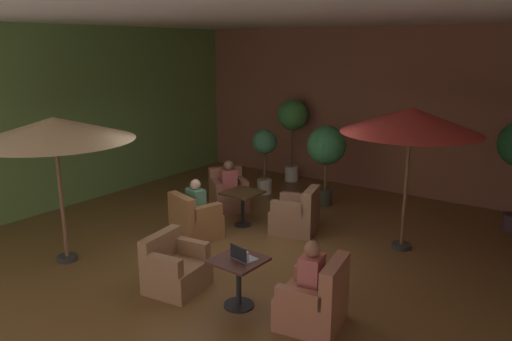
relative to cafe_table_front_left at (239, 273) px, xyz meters
name	(u,v)px	position (x,y,z in m)	size (l,w,h in m)	color
ground_plane	(238,258)	(-0.95, 1.23, -0.49)	(9.43, 10.30, 0.02)	brown
wall_back_brick	(368,110)	(-0.95, 6.33, 1.42)	(9.43, 0.08, 3.81)	brown
wall_left_accent	(59,119)	(-5.63, 1.23, 1.42)	(0.08, 10.30, 3.81)	#648D47
ceiling_slab	(236,13)	(-0.95, 1.23, 3.36)	(9.43, 10.30, 0.06)	silver
cafe_table_front_left	(239,273)	(0.00, 0.00, 0.00)	(0.65, 0.65, 0.68)	black
armchair_front_left_north	(315,302)	(1.04, 0.18, -0.17)	(0.87, 0.87, 0.90)	#A25E47
armchair_front_left_east	(175,269)	(-1.04, -0.14, -0.18)	(0.81, 0.87, 0.80)	#906546
cafe_table_front_right	(243,199)	(-1.78, 2.47, 0.04)	(0.68, 0.68, 0.68)	black
armchair_front_right_north	(195,221)	(-2.09, 1.44, -0.16)	(0.90, 0.92, 0.85)	#A0683D
armchair_front_right_east	(296,216)	(-0.74, 2.74, -0.16)	(0.95, 0.88, 0.87)	#8F654B
armchair_front_right_south	(228,194)	(-2.64, 3.11, -0.16)	(1.01, 1.01, 0.86)	#985E48
patio_umbrella_tall_red	(54,130)	(-3.15, -0.46, 1.67)	(2.41, 2.41, 2.34)	#2D2D2D
patio_umbrella_center_beige	(411,121)	(1.11, 3.16, 1.72)	(2.27, 2.27, 2.43)	#2D2D2D
potted_tree_mid_left	(326,148)	(-1.08, 4.51, 0.77)	(0.83, 0.83, 1.75)	#36392C
potted_tree_mid_right	(265,150)	(-2.64, 4.47, 0.56)	(0.57, 0.57, 1.52)	beige
potted_tree_right_corner	(293,121)	(-2.70, 5.79, 1.07)	(0.76, 0.76, 2.08)	silver
patron_blue_shirt	(196,199)	(-2.08, 1.48, 0.24)	(0.41, 0.31, 0.66)	#48795A
patron_by_window	(229,176)	(-2.61, 3.08, 0.24)	(0.37, 0.39, 0.62)	#B85551
patron_with_friend	(312,270)	(1.00, 0.17, 0.24)	(0.30, 0.36, 0.70)	#B1554F
iced_drink_cup	(246,256)	(0.09, 0.03, 0.25)	(0.08, 0.08, 0.11)	white
open_laptop	(242,256)	(0.04, 0.02, 0.24)	(0.35, 0.28, 0.20)	#9EA0A5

